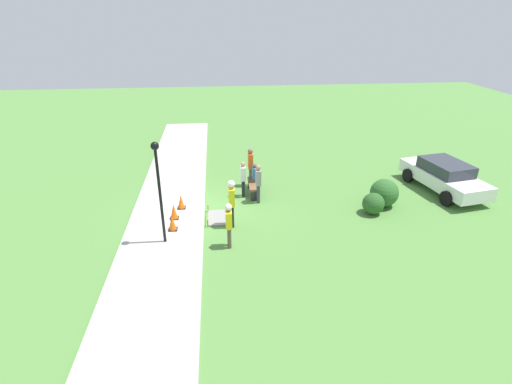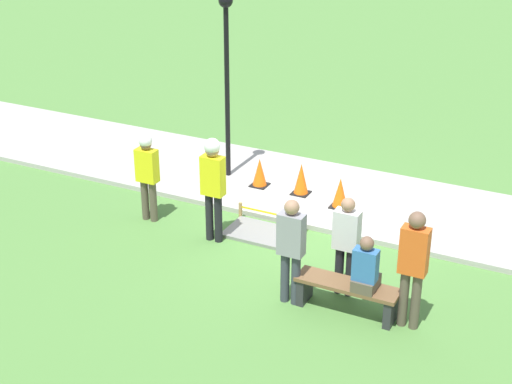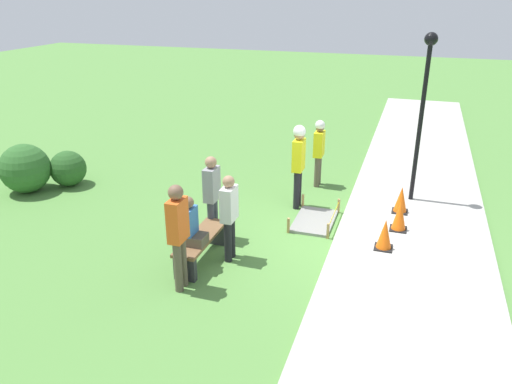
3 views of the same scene
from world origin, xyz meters
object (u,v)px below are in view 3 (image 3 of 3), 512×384
Objects in this scene: traffic_cone_sidewalk_edge at (401,200)px; lamppost_near at (424,94)px; traffic_cone_near_patch at (385,234)px; worker_assistant at (319,148)px; bystander_in_gray_shirt at (229,213)px; bystander_in_white_shirt at (212,193)px; traffic_cone_far_patch at (400,215)px; park_bench at (201,244)px; bystander_in_orange_shirt at (178,231)px; person_seated_on_bench at (191,225)px; worker_supervisor at (299,158)px.

lamppost_near is at bearing -13.86° from traffic_cone_sidewalk_edge.
worker_assistant is at bearing 31.90° from traffic_cone_near_patch.
bystander_in_white_shirt is (0.66, 0.61, 0.05)m from bystander_in_gray_shirt.
worker_assistant reaches higher than traffic_cone_far_patch.
traffic_cone_far_patch is 4.08m from park_bench.
bystander_in_orange_shirt is at bearing 167.02° from worker_assistant.
worker_assistant is (2.16, 2.13, 0.59)m from traffic_cone_far_patch.
worker_assistant is at bearing -12.98° from bystander_in_orange_shirt.
park_bench is at bearing 115.02° from bystander_in_gray_shirt.
person_seated_on_bench is (-0.28, 0.05, 0.50)m from park_bench.
park_bench is at bearing 123.31° from traffic_cone_far_patch.
bystander_in_orange_shirt is at bearing 125.97° from traffic_cone_near_patch.
bystander_in_white_shirt is at bearing 3.91° from person_seated_on_bench.
person_seated_on_bench reaches higher than traffic_cone_far_patch.
worker_assistant is 2.83m from lamppost_near.
park_bench is 0.91× the size of bystander_in_white_shirt.
worker_assistant is at bearing -21.82° from bystander_in_white_shirt.
worker_assistant is at bearing -6.57° from worker_supervisor.
traffic_cone_sidewalk_edge is at bearing -84.36° from worker_supervisor.
worker_supervisor is 1.50m from worker_assistant.
lamppost_near is at bearing -6.14° from traffic_cone_far_patch.
park_bench is 0.93× the size of worker_assistant.
person_seated_on_bench is 5.86m from lamppost_near.
traffic_cone_far_patch is 2.52m from worker_supervisor.
person_seated_on_bench is 0.46× the size of worker_supervisor.
bystander_in_orange_shirt reaches higher than bystander_in_gray_shirt.
bystander_in_orange_shirt is at bearing 164.64° from worker_supervisor.
traffic_cone_far_patch reaches higher than traffic_cone_sidewalk_edge.
worker_assistant is 4.25m from bystander_in_gray_shirt.
bystander_in_gray_shirt is 5.14m from lamppost_near.
bystander_in_orange_shirt is at bearing 144.19° from lamppost_near.
lamppost_near is (1.73, -0.19, 2.16)m from traffic_cone_far_patch.
traffic_cone_far_patch is 0.72× the size of person_seated_on_bench.
bystander_in_gray_shirt is 0.95× the size of bystander_in_white_shirt.
traffic_cone_near_patch is at bearing 171.21° from lamppost_near.
worker_supervisor is at bearing -15.36° from bystander_in_orange_shirt.
worker_supervisor is at bearing 95.64° from traffic_cone_sidewalk_edge.
worker_assistant is at bearing -15.86° from person_seated_on_bench.
lamppost_near is at bearing -67.01° from worker_supervisor.
park_bench is (-2.24, 3.41, -0.07)m from traffic_cone_far_patch.
park_bench is 3.23m from worker_supervisor.
bystander_in_white_shirt is (-2.04, 1.24, -0.19)m from worker_supervisor.
worker_supervisor is 2.78m from bystander_in_gray_shirt.
worker_supervisor is (2.92, -1.11, 0.84)m from park_bench.
park_bench is 1.78× the size of person_seated_on_bench.
worker_supervisor is 3.04m from lamppost_near.
bystander_in_orange_shirt reaches higher than park_bench.
traffic_cone_far_patch is at bearing -56.69° from park_bench.
lamppost_near is (2.64, -0.41, 2.18)m from traffic_cone_near_patch.
bystander_in_gray_shirt is 0.44× the size of lamppost_near.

